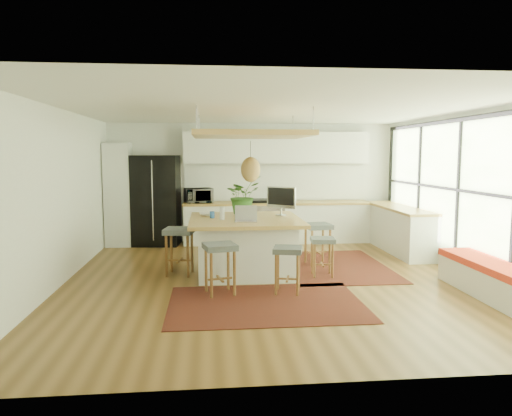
{
  "coord_description": "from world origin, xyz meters",
  "views": [
    {
      "loc": [
        -0.98,
        -7.38,
        2.0
      ],
      "look_at": [
        -0.2,
        0.5,
        1.1
      ],
      "focal_mm": 33.22,
      "sensor_mm": 36.0,
      "label": 1
    }
  ],
  "objects": [
    {
      "name": "floor",
      "position": [
        0.0,
        0.0,
        0.0
      ],
      "size": [
        7.0,
        7.0,
        0.0
      ],
      "primitive_type": "plane",
      "color": "brown",
      "rests_on": "ground"
    },
    {
      "name": "ceiling",
      "position": [
        0.0,
        0.0,
        2.7
      ],
      "size": [
        7.0,
        7.0,
        0.0
      ],
      "primitive_type": "plane",
      "rotation": [
        3.14,
        0.0,
        0.0
      ],
      "color": "white",
      "rests_on": "ground"
    },
    {
      "name": "wall_back",
      "position": [
        0.0,
        3.5,
        1.35
      ],
      "size": [
        6.5,
        0.0,
        6.5
      ],
      "primitive_type": "plane",
      "rotation": [
        1.57,
        0.0,
        0.0
      ],
      "color": "silver",
      "rests_on": "ground"
    },
    {
      "name": "wall_front",
      "position": [
        0.0,
        -3.5,
        1.35
      ],
      "size": [
        6.5,
        0.0,
        6.5
      ],
      "primitive_type": "plane",
      "rotation": [
        -1.57,
        0.0,
        0.0
      ],
      "color": "silver",
      "rests_on": "ground"
    },
    {
      "name": "wall_left",
      "position": [
        -3.25,
        0.0,
        1.35
      ],
      "size": [
        0.0,
        7.0,
        7.0
      ],
      "primitive_type": "plane",
      "rotation": [
        1.57,
        0.0,
        1.57
      ],
      "color": "silver",
      "rests_on": "ground"
    },
    {
      "name": "wall_right",
      "position": [
        3.25,
        0.0,
        1.35
      ],
      "size": [
        0.0,
        7.0,
        7.0
      ],
      "primitive_type": "plane",
      "rotation": [
        1.57,
        0.0,
        -1.57
      ],
      "color": "silver",
      "rests_on": "ground"
    },
    {
      "name": "window_wall",
      "position": [
        3.22,
        0.0,
        1.4
      ],
      "size": [
        0.1,
        6.2,
        2.6
      ],
      "primitive_type": null,
      "color": "black",
      "rests_on": "wall_right"
    },
    {
      "name": "pantry",
      "position": [
        -2.95,
        3.18,
        1.12
      ],
      "size": [
        0.55,
        0.6,
        2.25
      ],
      "primitive_type": "cube",
      "color": "silver",
      "rests_on": "floor"
    },
    {
      "name": "back_counter_base",
      "position": [
        0.55,
        3.18,
        0.44
      ],
      "size": [
        4.2,
        0.6,
        0.88
      ],
      "primitive_type": "cube",
      "color": "silver",
      "rests_on": "floor"
    },
    {
      "name": "back_counter_top",
      "position": [
        0.55,
        3.18,
        0.9
      ],
      "size": [
        4.24,
        0.64,
        0.05
      ],
      "primitive_type": "cube",
      "color": "olive",
      "rests_on": "back_counter_base"
    },
    {
      "name": "backsplash",
      "position": [
        0.55,
        3.48,
        1.35
      ],
      "size": [
        4.2,
        0.02,
        0.8
      ],
      "primitive_type": "cube",
      "color": "white",
      "rests_on": "wall_back"
    },
    {
      "name": "upper_cabinets",
      "position": [
        0.55,
        3.32,
        2.15
      ],
      "size": [
        4.2,
        0.34,
        0.7
      ],
      "primitive_type": "cube",
      "color": "silver",
      "rests_on": "wall_back"
    },
    {
      "name": "range",
      "position": [
        0.3,
        3.18,
        0.5
      ],
      "size": [
        0.76,
        0.62,
        1.0
      ],
      "primitive_type": null,
      "color": "#A5A5AA",
      "rests_on": "floor"
    },
    {
      "name": "right_counter_base",
      "position": [
        2.93,
        2.0,
        0.44
      ],
      "size": [
        0.6,
        2.5,
        0.88
      ],
      "primitive_type": "cube",
      "color": "silver",
      "rests_on": "floor"
    },
    {
      "name": "right_counter_top",
      "position": [
        2.93,
        2.0,
        0.9
      ],
      "size": [
        0.64,
        2.54,
        0.05
      ],
      "primitive_type": "cube",
      "color": "olive",
      "rests_on": "right_counter_base"
    },
    {
      "name": "window_bench",
      "position": [
        2.95,
        -1.2,
        0.25
      ],
      "size": [
        0.52,
        2.0,
        0.5
      ],
      "primitive_type": null,
      "color": "silver",
      "rests_on": "floor"
    },
    {
      "name": "ceiling_panel",
      "position": [
        -0.3,
        0.4,
        2.05
      ],
      "size": [
        1.86,
        1.86,
        0.8
      ],
      "primitive_type": null,
      "color": "olive",
      "rests_on": "ceiling"
    },
    {
      "name": "rug_near",
      "position": [
        -0.24,
        -1.25,
        0.01
      ],
      "size": [
        2.6,
        1.8,
        0.01
      ],
      "primitive_type": "cube",
      "color": "black",
      "rests_on": "floor"
    },
    {
      "name": "rug_right",
      "position": [
        1.25,
        0.77,
        0.01
      ],
      "size": [
        1.8,
        2.6,
        0.01
      ],
      "primitive_type": "cube",
      "color": "black",
      "rests_on": "floor"
    },
    {
      "name": "fridge",
      "position": [
        -2.15,
        3.2,
        0.93
      ],
      "size": [
        1.05,
        0.86,
        1.98
      ],
      "primitive_type": null,
      "rotation": [
        0.0,
        0.0,
        -0.1
      ],
      "color": "black",
      "rests_on": "floor"
    },
    {
      "name": "island",
      "position": [
        -0.38,
        0.5,
        0.47
      ],
      "size": [
        1.85,
        1.85,
        0.93
      ],
      "primitive_type": null,
      "color": "olive",
      "rests_on": "floor"
    },
    {
      "name": "stool_near_left",
      "position": [
        -0.84,
        -0.75,
        0.35
      ],
      "size": [
        0.52,
        0.52,
        0.74
      ],
      "primitive_type": null,
      "rotation": [
        0.0,
        0.0,
        0.23
      ],
      "color": "#434A4B",
      "rests_on": "floor"
    },
    {
      "name": "stool_near_right",
      "position": [
        0.13,
        -0.78,
        0.35
      ],
      "size": [
        0.48,
        0.48,
        0.68
      ],
      "primitive_type": null,
      "rotation": [
        0.0,
        0.0,
        -0.24
      ],
      "color": "#434A4B",
      "rests_on": "floor"
    },
    {
      "name": "stool_right_front",
      "position": [
        0.86,
        0.1,
        0.35
      ],
      "size": [
        0.42,
        0.42,
        0.64
      ],
      "primitive_type": null,
      "rotation": [
        0.0,
        0.0,
        1.47
      ],
      "color": "#434A4B",
      "rests_on": "floor"
    },
    {
      "name": "stool_right_back",
      "position": [
        0.96,
        0.92,
        0.35
      ],
      "size": [
        0.5,
        0.5,
        0.75
      ],
      "primitive_type": null,
      "rotation": [
        0.0,
        0.0,
        1.7
      ],
      "color": "#434A4B",
      "rests_on": "floor"
    },
    {
      "name": "stool_left_side",
      "position": [
        -1.49,
        0.44,
        0.35
      ],
      "size": [
        0.53,
        0.53,
        0.78
      ],
      "primitive_type": null,
      "rotation": [
        0.0,
        0.0,
        -1.72
      ],
      "color": "#434A4B",
      "rests_on": "floor"
    },
    {
      "name": "laptop",
      "position": [
        -0.4,
        0.09,
        1.05
      ],
      "size": [
        0.39,
        0.41,
        0.27
      ],
      "primitive_type": null,
      "rotation": [
        0.0,
        0.0,
        -0.09
      ],
      "color": "#A5A5AA",
      "rests_on": "island"
    },
    {
      "name": "monitor",
      "position": [
        0.27,
        0.78,
        1.19
      ],
      "size": [
        0.57,
        0.48,
        0.52
      ],
      "primitive_type": null,
      "rotation": [
        0.0,
        0.0,
        -0.61
      ],
      "color": "#A5A5AA",
      "rests_on": "island"
    },
    {
      "name": "microwave",
      "position": [
        -1.22,
        3.18,
        1.12
      ],
      "size": [
        0.65,
        0.46,
        0.4
      ],
      "primitive_type": "imported",
      "rotation": [
        0.0,
        0.0,
        0.24
      ],
      "color": "#A5A5AA",
      "rests_on": "back_counter_top"
    },
    {
      "name": "island_plant",
      "position": [
        -0.39,
        1.03,
        1.2
      ],
      "size": [
        0.92,
        0.93,
        0.54
      ],
      "primitive_type": "imported",
      "rotation": [
        0.0,
        0.0,
        0.64
      ],
      "color": "#1E4C19",
      "rests_on": "island"
    },
    {
      "name": "island_bowl",
      "position": [
        -1.05,
        0.87,
        0.96
      ],
      "size": [
        0.23,
        0.23,
        0.06
      ],
      "primitive_type": "imported",
      "rotation": [
        0.0,
        0.0,
        0.01
      ],
      "color": "white",
      "rests_on": "island"
    },
    {
      "name": "island_bottle_0",
      "position": [
        -0.93,
        0.6,
        1.03
      ],
      "size": [
        0.07,
        0.07,
        0.19
      ],
      "primitive_type": "cylinder",
      "color": "#2C5DB3",
      "rests_on": "island"
    },
    {
      "name": "island_bottle_1",
      "position": [
        -0.78,
        0.35,
        1.03
      ],
      "size": [
        0.07,
        0.07,
        0.19
      ],
      "primitive_type": "cylinder",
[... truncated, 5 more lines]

